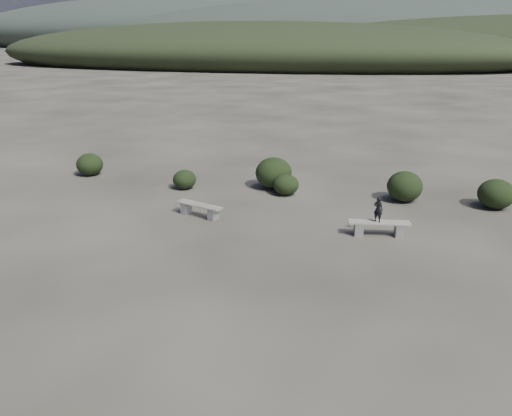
# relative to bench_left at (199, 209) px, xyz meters

# --- Properties ---
(ground) EXTENTS (1200.00, 1200.00, 0.00)m
(ground) POSITION_rel_bench_left_xyz_m (2.30, -5.12, -0.28)
(ground) COLOR #2F2B24
(ground) RESTS_ON ground
(bench_left) EXTENTS (1.90, 0.95, 0.47)m
(bench_left) POSITION_rel_bench_left_xyz_m (0.00, 0.00, 0.00)
(bench_left) COLOR slate
(bench_left) RESTS_ON ground
(bench_right) EXTENTS (2.01, 0.76, 0.49)m
(bench_right) POSITION_rel_bench_left_xyz_m (6.34, -0.20, 0.01)
(bench_right) COLOR slate
(bench_right) RESTS_ON ground
(seated_person) EXTENTS (0.37, 0.31, 0.85)m
(seated_person) POSITION_rel_bench_left_xyz_m (6.26, -0.21, 0.63)
(seated_person) COLOR black
(seated_person) RESTS_ON bench_right
(shrub_a) EXTENTS (0.99, 0.99, 0.81)m
(shrub_a) POSITION_rel_bench_left_xyz_m (-1.85, 3.07, 0.12)
(shrub_a) COLOR black
(shrub_a) RESTS_ON ground
(shrub_b) EXTENTS (1.56, 1.56, 1.33)m
(shrub_b) POSITION_rel_bench_left_xyz_m (1.79, 4.13, 0.38)
(shrub_b) COLOR black
(shrub_b) RESTS_ON ground
(shrub_c) EXTENTS (1.06, 1.06, 0.85)m
(shrub_c) POSITION_rel_bench_left_xyz_m (2.49, 3.36, 0.14)
(shrub_c) COLOR black
(shrub_c) RESTS_ON ground
(shrub_d) EXTENTS (1.38, 1.38, 1.20)m
(shrub_d) POSITION_rel_bench_left_xyz_m (7.17, 3.75, 0.32)
(shrub_d) COLOR black
(shrub_d) RESTS_ON ground
(shrub_e) EXTENTS (1.35, 1.35, 1.12)m
(shrub_e) POSITION_rel_bench_left_xyz_m (10.50, 3.76, 0.28)
(shrub_e) COLOR black
(shrub_e) RESTS_ON ground
(shrub_f) EXTENTS (1.21, 1.21, 1.03)m
(shrub_f) POSITION_rel_bench_left_xyz_m (-6.97, 3.95, 0.23)
(shrub_f) COLOR black
(shrub_f) RESTS_ON ground
(mountain_ridges) EXTENTS (500.00, 400.00, 56.00)m
(mountain_ridges) POSITION_rel_bench_left_xyz_m (-5.19, 333.94, 10.55)
(mountain_ridges) COLOR black
(mountain_ridges) RESTS_ON ground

